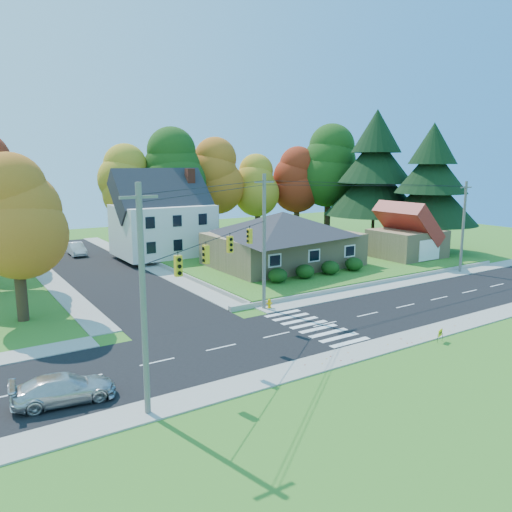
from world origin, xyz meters
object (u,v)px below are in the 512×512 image
Objects in this scene: silver_sedan at (64,389)px; white_car at (76,249)px; ranch_house at (283,238)px; fire_hydrant at (269,304)px.

silver_sedan is 1.00× the size of white_car.
ranch_house is 25.27m from white_car.
silver_sedan is at bearing -103.47° from white_car.
silver_sedan is at bearing -156.10° from fire_hydrant.
white_car reaches higher than silver_sedan.
silver_sedan is 5.86× the size of fire_hydrant.
white_car is 31.20m from fire_hydrant.
ranch_house reaches higher than silver_sedan.
white_car is (9.39, 37.62, 0.09)m from silver_sedan.
fire_hydrant is (-9.12, -10.97, -2.90)m from ranch_house.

